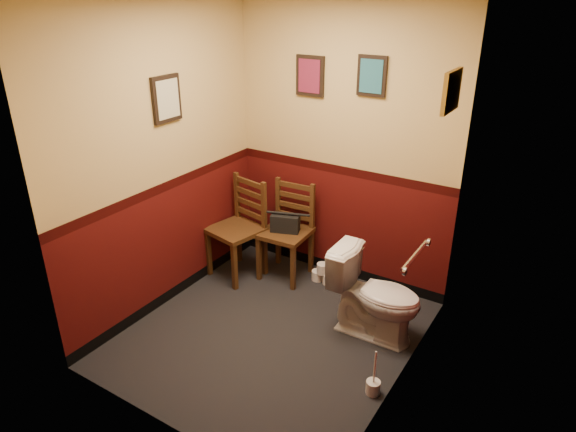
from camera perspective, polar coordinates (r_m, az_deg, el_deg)
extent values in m
cube|color=black|center=(4.47, -1.75, -12.90)|extent=(2.20, 2.40, 0.00)
cube|color=#440C0B|center=(4.80, 6.11, 7.80)|extent=(2.20, 0.00, 2.70)
cube|color=#440C0B|center=(2.98, -15.04, -3.61)|extent=(2.20, 0.00, 2.70)
cube|color=#440C0B|center=(4.49, -13.80, 6.06)|extent=(0.00, 2.40, 2.70)
cube|color=#440C0B|center=(3.36, 13.73, -0.18)|extent=(0.00, 2.40, 2.70)
cylinder|color=silver|center=(3.76, 13.91, -4.27)|extent=(0.03, 0.50, 0.03)
cylinder|color=silver|center=(3.55, 12.87, -6.01)|extent=(0.02, 0.06, 0.06)
cylinder|color=silver|center=(3.97, 15.38, -2.84)|extent=(0.02, 0.06, 0.06)
cube|color=black|center=(4.81, 2.47, 15.30)|extent=(0.28, 0.03, 0.36)
cube|color=maroon|center=(4.79, 2.37, 15.27)|extent=(0.22, 0.01, 0.30)
cube|color=black|center=(4.53, 9.31, 15.10)|extent=(0.26, 0.03, 0.34)
cube|color=#236072|center=(4.52, 9.22, 15.08)|extent=(0.20, 0.01, 0.28)
cube|color=black|center=(4.42, -13.35, 12.55)|extent=(0.03, 0.30, 0.38)
cube|color=#C0BD97|center=(4.40, -13.19, 12.54)|extent=(0.01, 0.24, 0.31)
cube|color=olive|center=(3.72, 17.73, 13.08)|extent=(0.03, 0.34, 0.28)
cube|color=#C0BD97|center=(3.72, 17.47, 13.12)|extent=(0.01, 0.28, 0.22)
imported|color=white|center=(4.32, 9.71, -8.74)|extent=(0.77, 0.44, 0.75)
cylinder|color=silver|center=(3.95, 9.43, -18.26)|extent=(0.10, 0.10, 0.10)
cylinder|color=silver|center=(3.84, 9.61, -16.35)|extent=(0.01, 0.01, 0.30)
cube|color=#412713|center=(5.08, -5.85, -1.56)|extent=(0.55, 0.55, 0.04)
cube|color=#412713|center=(5.22, -8.83, -4.03)|extent=(0.05, 0.05, 0.50)
cube|color=#412713|center=(5.44, -5.53, -2.62)|extent=(0.05, 0.05, 0.50)
cube|color=#412713|center=(4.94, -5.97, -5.58)|extent=(0.05, 0.05, 0.50)
cube|color=#412713|center=(5.17, -2.62, -4.02)|extent=(0.05, 0.05, 0.50)
cube|color=#412713|center=(5.23, -5.70, 2.25)|extent=(0.05, 0.05, 0.50)
cube|color=#412713|center=(4.96, -2.69, 1.06)|extent=(0.05, 0.05, 0.50)
cube|color=#412713|center=(5.15, -4.19, 0.26)|extent=(0.37, 0.10, 0.05)
cube|color=#412713|center=(5.11, -4.22, 1.39)|extent=(0.37, 0.10, 0.05)
cube|color=#412713|center=(5.06, -4.26, 2.54)|extent=(0.37, 0.10, 0.05)
cube|color=#412713|center=(5.02, -4.30, 3.71)|extent=(0.37, 0.10, 0.05)
cube|color=#412713|center=(5.03, -0.30, -1.89)|extent=(0.47, 0.47, 0.04)
cube|color=#412713|center=(5.09, -3.25, -4.69)|extent=(0.04, 0.04, 0.48)
cube|color=#412713|center=(5.37, -1.08, -2.95)|extent=(0.04, 0.04, 0.48)
cube|color=#412713|center=(4.92, 0.57, -5.75)|extent=(0.04, 0.04, 0.48)
cube|color=#412713|center=(5.21, 2.58, -3.89)|extent=(0.04, 0.04, 0.48)
cube|color=#412713|center=(5.18, -1.09, 1.79)|extent=(0.04, 0.04, 0.48)
cube|color=#412713|center=(5.01, 2.71, 0.97)|extent=(0.04, 0.04, 0.48)
cube|color=#412713|center=(5.14, 0.77, 0.02)|extent=(0.36, 0.05, 0.05)
cube|color=#412713|center=(5.10, 0.78, 1.12)|extent=(0.36, 0.05, 0.05)
cube|color=#412713|center=(5.06, 0.78, 2.23)|extent=(0.36, 0.05, 0.05)
cube|color=#412713|center=(5.02, 0.79, 3.35)|extent=(0.36, 0.05, 0.05)
cube|color=black|center=(4.99, -0.30, -0.79)|extent=(0.30, 0.22, 0.17)
cylinder|color=black|center=(4.94, -0.31, 0.29)|extent=(0.23, 0.10, 0.02)
cylinder|color=silver|center=(5.17, 3.27, -6.60)|extent=(0.11, 0.11, 0.10)
cylinder|color=silver|center=(5.12, 4.48, -6.96)|extent=(0.11, 0.11, 0.10)
cylinder|color=silver|center=(5.08, 3.85, -5.84)|extent=(0.11, 0.11, 0.10)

